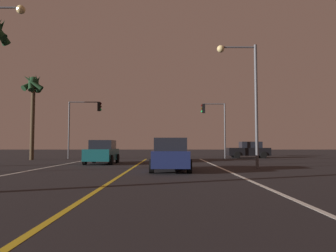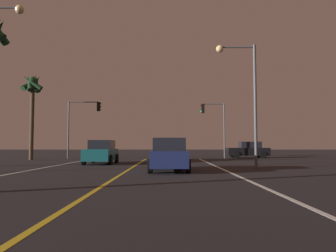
{
  "view_description": "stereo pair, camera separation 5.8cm",
  "coord_description": "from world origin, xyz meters",
  "px_view_note": "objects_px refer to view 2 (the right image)",
  "views": [
    {
      "loc": [
        2.09,
        1.13,
        1.34
      ],
      "look_at": [
        2.02,
        27.92,
        2.93
      ],
      "focal_mm": 34.52,
      "sensor_mm": 36.0,
      "label": 1
    },
    {
      "loc": [
        2.15,
        1.13,
        1.34
      ],
      "look_at": [
        2.02,
        27.92,
        2.93
      ],
      "focal_mm": 34.52,
      "sensor_mm": 36.0,
      "label": 2
    }
  ],
  "objects_px": {
    "car_lead_same_lane": "(171,155)",
    "car_ahead_far": "(171,151)",
    "car_crossing_side": "(250,150)",
    "traffic_light_near_left": "(85,116)",
    "traffic_light_near_right": "(215,118)",
    "street_lamp_right_far": "(247,88)",
    "palm_tree_left_far": "(34,91)",
    "car_oncoming": "(103,152)"
  },
  "relations": [
    {
      "from": "traffic_light_near_left",
      "to": "street_lamp_right_far",
      "type": "distance_m",
      "value": 18.34
    },
    {
      "from": "car_crossing_side",
      "to": "car_lead_same_lane",
      "type": "distance_m",
      "value": 19.04
    },
    {
      "from": "car_crossing_side",
      "to": "car_ahead_far",
      "type": "bearing_deg",
      "value": 34.73
    },
    {
      "from": "traffic_light_near_left",
      "to": "street_lamp_right_far",
      "type": "height_order",
      "value": "street_lamp_right_far"
    },
    {
      "from": "car_crossing_side",
      "to": "palm_tree_left_far",
      "type": "bearing_deg",
      "value": 12.25
    },
    {
      "from": "car_crossing_side",
      "to": "traffic_light_near_right",
      "type": "xyz_separation_m",
      "value": [
        -3.91,
        -1.93,
        3.21
      ]
    },
    {
      "from": "car_crossing_side",
      "to": "street_lamp_right_far",
      "type": "bearing_deg",
      "value": 75.66
    },
    {
      "from": "car_crossing_side",
      "to": "palm_tree_left_far",
      "type": "distance_m",
      "value": 22.01
    },
    {
      "from": "car_lead_same_lane",
      "to": "traffic_light_near_right",
      "type": "xyz_separation_m",
      "value": [
        4.43,
        15.18,
        3.21
      ]
    },
    {
      "from": "car_ahead_far",
      "to": "car_lead_same_lane",
      "type": "distance_m",
      "value": 11.36
    },
    {
      "from": "car_crossing_side",
      "to": "car_ahead_far",
      "type": "height_order",
      "value": "same"
    },
    {
      "from": "car_oncoming",
      "to": "car_crossing_side",
      "type": "xyz_separation_m",
      "value": [
        13.21,
        10.47,
        0.0
      ]
    },
    {
      "from": "traffic_light_near_left",
      "to": "street_lamp_right_far",
      "type": "relative_size",
      "value": 0.77
    },
    {
      "from": "car_ahead_far",
      "to": "traffic_light_near_left",
      "type": "bearing_deg",
      "value": 65.67
    },
    {
      "from": "traffic_light_near_right",
      "to": "traffic_light_near_left",
      "type": "relative_size",
      "value": 0.97
    },
    {
      "from": "car_lead_same_lane",
      "to": "street_lamp_right_far",
      "type": "relative_size",
      "value": 0.59
    },
    {
      "from": "car_oncoming",
      "to": "traffic_light_near_right",
      "type": "height_order",
      "value": "traffic_light_near_right"
    },
    {
      "from": "car_oncoming",
      "to": "car_lead_same_lane",
      "type": "bearing_deg",
      "value": 36.26
    },
    {
      "from": "traffic_light_near_right",
      "to": "car_oncoming",
      "type": "bearing_deg",
      "value": 42.54
    },
    {
      "from": "traffic_light_near_right",
      "to": "traffic_light_near_left",
      "type": "height_order",
      "value": "traffic_light_near_left"
    },
    {
      "from": "car_ahead_far",
      "to": "car_lead_same_lane",
      "type": "relative_size",
      "value": 1.0
    },
    {
      "from": "car_lead_same_lane",
      "to": "street_lamp_right_far",
      "type": "xyz_separation_m",
      "value": [
        4.52,
        2.2,
        3.9
      ]
    },
    {
      "from": "car_lead_same_lane",
      "to": "palm_tree_left_far",
      "type": "relative_size",
      "value": 0.54
    },
    {
      "from": "car_lead_same_lane",
      "to": "traffic_light_near_right",
      "type": "distance_m",
      "value": 16.13
    },
    {
      "from": "car_lead_same_lane",
      "to": "car_ahead_far",
      "type": "bearing_deg",
      "value": -0.15
    },
    {
      "from": "car_lead_same_lane",
      "to": "street_lamp_right_far",
      "type": "height_order",
      "value": "street_lamp_right_far"
    },
    {
      "from": "car_ahead_far",
      "to": "traffic_light_near_left",
      "type": "xyz_separation_m",
      "value": [
        -8.45,
        3.82,
        3.39
      ]
    },
    {
      "from": "traffic_light_near_right",
      "to": "traffic_light_near_left",
      "type": "xyz_separation_m",
      "value": [
        -12.85,
        -0.0,
        0.18
      ]
    },
    {
      "from": "car_oncoming",
      "to": "street_lamp_right_far",
      "type": "height_order",
      "value": "street_lamp_right_far"
    },
    {
      "from": "car_ahead_far",
      "to": "street_lamp_right_far",
      "type": "distance_m",
      "value": 10.92
    },
    {
      "from": "car_ahead_far",
      "to": "traffic_light_near_left",
      "type": "distance_m",
      "value": 9.88
    },
    {
      "from": "palm_tree_left_far",
      "to": "car_oncoming",
      "type": "bearing_deg",
      "value": -38.0
    },
    {
      "from": "car_ahead_far",
      "to": "street_lamp_right_far",
      "type": "relative_size",
      "value": 0.59
    },
    {
      "from": "traffic_light_near_left",
      "to": "car_lead_same_lane",
      "type": "bearing_deg",
      "value": -60.97
    },
    {
      "from": "traffic_light_near_right",
      "to": "street_lamp_right_far",
      "type": "distance_m",
      "value": 13.0
    },
    {
      "from": "street_lamp_right_far",
      "to": "car_ahead_far",
      "type": "bearing_deg",
      "value": -63.86
    },
    {
      "from": "palm_tree_left_far",
      "to": "traffic_light_near_left",
      "type": "bearing_deg",
      "value": 32.49
    },
    {
      "from": "car_oncoming",
      "to": "car_ahead_far",
      "type": "relative_size",
      "value": 1.0
    },
    {
      "from": "traffic_light_near_left",
      "to": "street_lamp_right_far",
      "type": "xyz_separation_m",
      "value": [
        12.95,
        -12.98,
        0.51
      ]
    },
    {
      "from": "traffic_light_near_right",
      "to": "traffic_light_near_left",
      "type": "bearing_deg",
      "value": 0.0
    },
    {
      "from": "car_ahead_far",
      "to": "traffic_light_near_right",
      "type": "bearing_deg",
      "value": -49.01
    },
    {
      "from": "car_crossing_side",
      "to": "traffic_light_near_left",
      "type": "xyz_separation_m",
      "value": [
        -16.76,
        -1.93,
        3.39
      ]
    }
  ]
}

